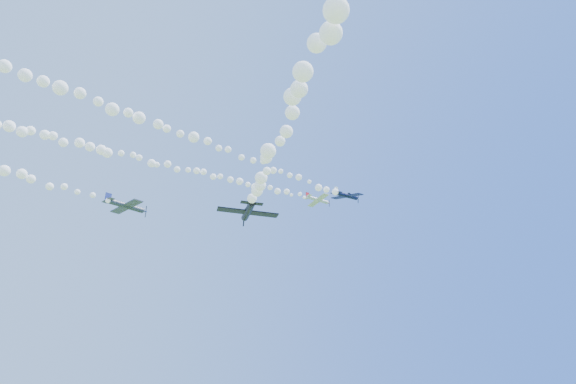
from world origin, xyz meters
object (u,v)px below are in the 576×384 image
plane_black (248,211)px  plane_white (318,200)px  plane_navy (347,196)px  plane_grey (126,206)px

plane_black → plane_white: bearing=-30.9°
plane_white → plane_navy: bearing=-59.8°
plane_white → plane_black: bearing=-137.9°
plane_navy → plane_black: plane_navy is taller
plane_white → plane_navy: (3.22, -6.21, -0.53)m
plane_grey → plane_navy: bearing=-18.4°
plane_grey → plane_black: bearing=-78.6°
plane_white → plane_black: (-31.19, -25.51, -18.69)m
plane_white → plane_black: size_ratio=0.82×
plane_navy → plane_grey: bearing=167.5°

